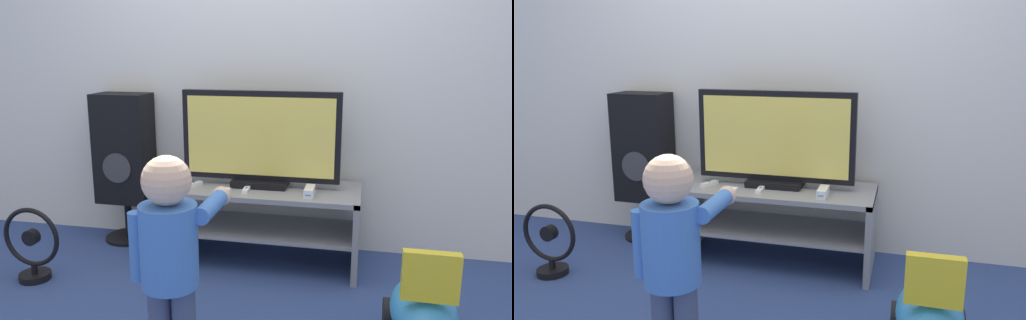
# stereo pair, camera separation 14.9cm
# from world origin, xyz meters

# --- Properties ---
(ground_plane) EXTENTS (16.00, 16.00, 0.00)m
(ground_plane) POSITION_xyz_m (0.00, 0.00, 0.00)
(ground_plane) COLOR navy
(wall_back) EXTENTS (10.00, 0.06, 2.60)m
(wall_back) POSITION_xyz_m (0.00, 0.59, 1.30)
(wall_back) COLOR silver
(wall_back) RESTS_ON ground_plane
(tv_stand) EXTENTS (1.24, 0.51, 0.49)m
(tv_stand) POSITION_xyz_m (0.00, 0.26, 0.33)
(tv_stand) COLOR gray
(tv_stand) RESTS_ON ground_plane
(television) EXTENTS (0.98, 0.20, 0.59)m
(television) POSITION_xyz_m (0.00, 0.28, 0.78)
(television) COLOR black
(television) RESTS_ON tv_stand
(game_console) EXTENTS (0.05, 0.16, 0.05)m
(game_console) POSITION_xyz_m (0.33, 0.13, 0.52)
(game_console) COLOR white
(game_console) RESTS_ON tv_stand
(remote_primary) EXTENTS (0.09, 0.13, 0.03)m
(remote_primary) POSITION_xyz_m (-0.40, 0.18, 0.50)
(remote_primary) COLOR white
(remote_primary) RESTS_ON tv_stand
(remote_secondary) EXTENTS (0.04, 0.13, 0.03)m
(remote_secondary) POSITION_xyz_m (-0.06, 0.14, 0.50)
(remote_secondary) COLOR white
(remote_secondary) RESTS_ON tv_stand
(child) EXTENTS (0.35, 0.52, 0.93)m
(child) POSITION_xyz_m (-0.13, -0.89, 0.55)
(child) COLOR #3F4C72
(child) RESTS_ON ground_plane
(speaker_tower) EXTENTS (0.37, 0.33, 1.04)m
(speaker_tower) POSITION_xyz_m (-0.99, 0.42, 0.63)
(speaker_tower) COLOR black
(speaker_tower) RESTS_ON ground_plane
(floor_fan) EXTENTS (0.36, 0.18, 0.44)m
(floor_fan) POSITION_xyz_m (-1.24, -0.30, 0.20)
(floor_fan) COLOR black
(floor_fan) RESTS_ON ground_plane
(ride_on_toy) EXTENTS (0.33, 0.48, 0.53)m
(ride_on_toy) POSITION_xyz_m (0.92, -0.55, 0.20)
(ride_on_toy) COLOR #338CD1
(ride_on_toy) RESTS_ON ground_plane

